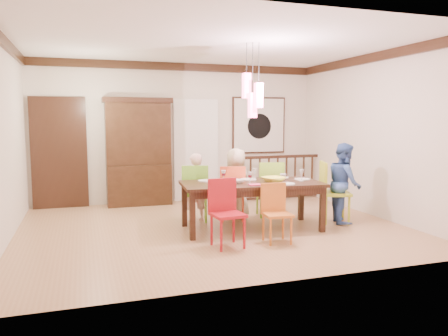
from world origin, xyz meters
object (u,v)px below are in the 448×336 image
object	(u,v)px
balustrade	(278,177)
person_end_right	(344,183)
china_hutch	(138,152)
person_far_mid	(236,183)
person_far_left	(195,187)
dining_table	(252,187)
chair_far_left	(195,189)
chair_end_right	(335,188)

from	to	relation	value
balustrade	person_end_right	xyz separation A→B (m)	(0.16, -2.28, 0.17)
china_hutch	person_far_mid	bearing A→B (deg)	-49.81
person_far_left	person_end_right	bearing A→B (deg)	150.70
china_hutch	dining_table	bearing A→B (deg)	-60.71
balustrade	person_far_mid	bearing A→B (deg)	-137.21
chair_far_left	china_hutch	world-z (taller)	china_hutch
dining_table	person_far_left	world-z (taller)	person_far_left
person_far_left	person_end_right	size ratio (longest dim) A/B	0.86
chair_end_right	balustrade	bearing A→B (deg)	19.83
china_hutch	chair_end_right	bearing A→B (deg)	-41.38
chair_end_right	china_hutch	xyz separation A→B (m)	(-2.95, 2.60, 0.50)
balustrade	person_end_right	bearing A→B (deg)	-87.15
china_hutch	balustrade	size ratio (longest dim) A/B	0.98
dining_table	person_end_right	size ratio (longest dim) A/B	1.68
balustrade	dining_table	bearing A→B (deg)	-124.90
dining_table	person_far_mid	world-z (taller)	person_far_mid
person_far_left	person_far_mid	size ratio (longest dim) A/B	0.95
person_far_mid	person_far_left	bearing A→B (deg)	-10.66
balustrade	person_far_mid	world-z (taller)	person_far_mid
person_far_mid	person_end_right	size ratio (longest dim) A/B	0.91
china_hutch	balustrade	bearing A→B (deg)	-6.73
chair_far_left	person_far_mid	xyz separation A→B (m)	(0.75, 0.00, 0.06)
person_end_right	person_far_mid	bearing A→B (deg)	80.29
chair_end_right	person_far_mid	world-z (taller)	person_far_mid
person_end_right	dining_table	bearing A→B (deg)	107.00
dining_table	person_far_left	distance (m)	1.08
chair_end_right	person_far_left	world-z (taller)	person_far_left
china_hutch	balustrade	distance (m)	3.01
chair_far_left	chair_end_right	distance (m)	2.37
chair_end_right	person_end_right	bearing A→B (deg)	-82.96
dining_table	person_far_mid	bearing A→B (deg)	92.64
dining_table	china_hutch	bearing A→B (deg)	124.23
person_far_left	person_far_mid	bearing A→B (deg)	172.38
person_end_right	chair_far_left	bearing A→B (deg)	88.43
chair_far_left	balustrade	bearing A→B (deg)	-133.57
balustrade	person_end_right	world-z (taller)	person_end_right
chair_far_left	person_end_right	world-z (taller)	person_end_right
balustrade	person_far_left	xyz separation A→B (m)	(-2.21, -1.43, 0.08)
person_end_right	china_hutch	bearing A→B (deg)	68.50
person_far_left	chair_far_left	bearing A→B (deg)	-117.72
china_hutch	person_far_left	world-z (taller)	china_hutch
chair_far_left	china_hutch	xyz separation A→B (m)	(-0.73, 1.75, 0.53)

